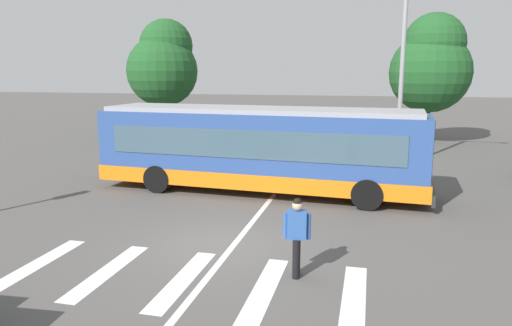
{
  "coord_description": "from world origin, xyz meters",
  "views": [
    {
      "loc": [
        3.54,
        -10.72,
        4.27
      ],
      "look_at": [
        -0.12,
        4.28,
        1.3
      ],
      "focal_mm": 32.99,
      "sensor_mm": 36.0,
      "label": 1
    }
  ],
  "objects_px": {
    "parked_car_red": "(313,133)",
    "parked_car_black": "(222,131)",
    "twin_arm_street_lamp": "(403,45)",
    "background_tree_right": "(431,64)",
    "parked_car_teal": "(267,132)",
    "parked_car_silver": "(359,135)",
    "city_transit_bus": "(259,149)",
    "background_tree_left": "(164,64)",
    "pedestrian_crossing_street": "(297,233)"
  },
  "relations": [
    {
      "from": "city_transit_bus",
      "to": "parked_car_black",
      "type": "distance_m",
      "value": 12.1
    },
    {
      "from": "pedestrian_crossing_street",
      "to": "background_tree_left",
      "type": "bearing_deg",
      "value": 121.36
    },
    {
      "from": "background_tree_right",
      "to": "pedestrian_crossing_street",
      "type": "bearing_deg",
      "value": -102.77
    },
    {
      "from": "parked_car_teal",
      "to": "parked_car_red",
      "type": "height_order",
      "value": "same"
    },
    {
      "from": "twin_arm_street_lamp",
      "to": "background_tree_right",
      "type": "xyz_separation_m",
      "value": [
        2.17,
        8.77,
        -0.65
      ]
    },
    {
      "from": "parked_car_silver",
      "to": "twin_arm_street_lamp",
      "type": "distance_m",
      "value": 7.58
    },
    {
      "from": "background_tree_left",
      "to": "parked_car_black",
      "type": "bearing_deg",
      "value": -17.04
    },
    {
      "from": "parked_car_teal",
      "to": "parked_car_silver",
      "type": "distance_m",
      "value": 5.46
    },
    {
      "from": "city_transit_bus",
      "to": "background_tree_right",
      "type": "xyz_separation_m",
      "value": [
        7.24,
        14.33,
        3.2
      ]
    },
    {
      "from": "city_transit_bus",
      "to": "parked_car_red",
      "type": "distance_m",
      "value": 11.53
    },
    {
      "from": "city_transit_bus",
      "to": "parked_car_red",
      "type": "relative_size",
      "value": 2.63
    },
    {
      "from": "background_tree_right",
      "to": "parked_car_black",
      "type": "bearing_deg",
      "value": -164.71
    },
    {
      "from": "city_transit_bus",
      "to": "background_tree_right",
      "type": "height_order",
      "value": "background_tree_right"
    },
    {
      "from": "city_transit_bus",
      "to": "parked_car_black",
      "type": "xyz_separation_m",
      "value": [
        -4.97,
        11.0,
        -0.82
      ]
    },
    {
      "from": "parked_car_silver",
      "to": "parked_car_black",
      "type": "bearing_deg",
      "value": -178.27
    },
    {
      "from": "city_transit_bus",
      "to": "background_tree_right",
      "type": "relative_size",
      "value": 1.53
    },
    {
      "from": "parked_car_black",
      "to": "twin_arm_street_lamp",
      "type": "relative_size",
      "value": 0.52
    },
    {
      "from": "parked_car_black",
      "to": "parked_car_red",
      "type": "height_order",
      "value": "same"
    },
    {
      "from": "parked_car_black",
      "to": "parked_car_silver",
      "type": "bearing_deg",
      "value": 1.73
    },
    {
      "from": "parked_car_red",
      "to": "background_tree_left",
      "type": "height_order",
      "value": "background_tree_left"
    },
    {
      "from": "city_transit_bus",
      "to": "parked_car_red",
      "type": "xyz_separation_m",
      "value": [
        0.56,
        11.48,
        -0.82
      ]
    },
    {
      "from": "city_transit_bus",
      "to": "background_tree_left",
      "type": "height_order",
      "value": "background_tree_left"
    },
    {
      "from": "city_transit_bus",
      "to": "twin_arm_street_lamp",
      "type": "distance_m",
      "value": 8.45
    },
    {
      "from": "twin_arm_street_lamp",
      "to": "parked_car_teal",
      "type": "bearing_deg",
      "value": 141.34
    },
    {
      "from": "twin_arm_street_lamp",
      "to": "background_tree_right",
      "type": "distance_m",
      "value": 9.06
    },
    {
      "from": "city_transit_bus",
      "to": "background_tree_left",
      "type": "relative_size",
      "value": 1.56
    },
    {
      "from": "parked_car_silver",
      "to": "background_tree_right",
      "type": "relative_size",
      "value": 0.58
    },
    {
      "from": "parked_car_teal",
      "to": "city_transit_bus",
      "type": "bearing_deg",
      "value": -78.93
    },
    {
      "from": "parked_car_red",
      "to": "parked_car_silver",
      "type": "height_order",
      "value": "same"
    },
    {
      "from": "parked_car_red",
      "to": "twin_arm_street_lamp",
      "type": "relative_size",
      "value": 0.52
    },
    {
      "from": "parked_car_black",
      "to": "background_tree_right",
      "type": "height_order",
      "value": "background_tree_right"
    },
    {
      "from": "parked_car_black",
      "to": "parked_car_teal",
      "type": "bearing_deg",
      "value": 8.34
    },
    {
      "from": "parked_car_red",
      "to": "twin_arm_street_lamp",
      "type": "bearing_deg",
      "value": -52.74
    },
    {
      "from": "parked_car_black",
      "to": "background_tree_right",
      "type": "bearing_deg",
      "value": 15.29
    },
    {
      "from": "parked_car_silver",
      "to": "background_tree_left",
      "type": "height_order",
      "value": "background_tree_left"
    },
    {
      "from": "city_transit_bus",
      "to": "twin_arm_street_lamp",
      "type": "height_order",
      "value": "twin_arm_street_lamp"
    },
    {
      "from": "parked_car_red",
      "to": "parked_car_black",
      "type": "bearing_deg",
      "value": -174.97
    },
    {
      "from": "parked_car_black",
      "to": "background_tree_right",
      "type": "xyz_separation_m",
      "value": [
        12.21,
        3.34,
        4.02
      ]
    },
    {
      "from": "background_tree_left",
      "to": "twin_arm_street_lamp",
      "type": "bearing_deg",
      "value": -25.24
    },
    {
      "from": "city_transit_bus",
      "to": "parked_car_teal",
      "type": "xyz_separation_m",
      "value": [
        -2.23,
        11.4,
        -0.82
      ]
    },
    {
      "from": "twin_arm_street_lamp",
      "to": "background_tree_left",
      "type": "bearing_deg",
      "value": 154.76
    },
    {
      "from": "city_transit_bus",
      "to": "twin_arm_street_lamp",
      "type": "relative_size",
      "value": 1.37
    },
    {
      "from": "background_tree_left",
      "to": "pedestrian_crossing_street",
      "type": "bearing_deg",
      "value": -58.64
    },
    {
      "from": "background_tree_right",
      "to": "parked_car_silver",
      "type": "bearing_deg",
      "value": -142.34
    },
    {
      "from": "parked_car_black",
      "to": "background_tree_left",
      "type": "distance_m",
      "value": 6.04
    },
    {
      "from": "background_tree_right",
      "to": "parked_car_teal",
      "type": "bearing_deg",
      "value": -162.77
    },
    {
      "from": "parked_car_teal",
      "to": "parked_car_silver",
      "type": "relative_size",
      "value": 1.01
    },
    {
      "from": "pedestrian_crossing_street",
      "to": "background_tree_right",
      "type": "relative_size",
      "value": 0.22
    },
    {
      "from": "parked_car_red",
      "to": "background_tree_right",
      "type": "relative_size",
      "value": 0.58
    },
    {
      "from": "parked_car_black",
      "to": "background_tree_left",
      "type": "relative_size",
      "value": 0.6
    }
  ]
}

